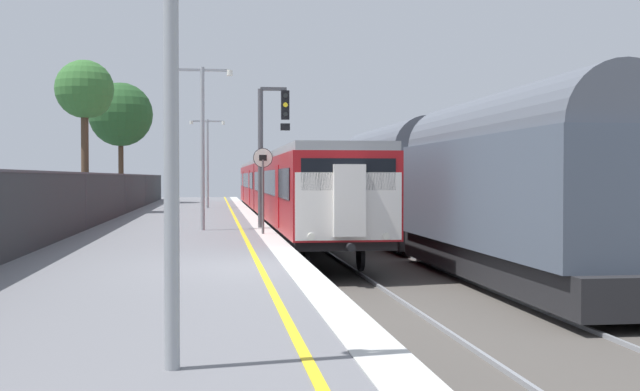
# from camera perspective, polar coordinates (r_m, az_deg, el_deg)

# --- Properties ---
(ground) EXTENTS (17.40, 110.00, 1.21)m
(ground) POSITION_cam_1_polar(r_m,az_deg,el_deg) (16.23, 6.41, -7.05)
(ground) COLOR slate
(commuter_train_at_platform) EXTENTS (2.83, 39.92, 3.81)m
(commuter_train_at_platform) POSITION_cam_1_polar(r_m,az_deg,el_deg) (39.59, -2.69, 0.61)
(commuter_train_at_platform) COLOR maroon
(commuter_train_at_platform) RESTS_ON ground
(freight_train_adjacent_track) EXTENTS (2.60, 26.25, 4.82)m
(freight_train_adjacent_track) POSITION_cam_1_polar(r_m,az_deg,el_deg) (27.03, 8.22, 1.06)
(freight_train_adjacent_track) COLOR #232326
(freight_train_adjacent_track) RESTS_ON ground
(signal_gantry) EXTENTS (1.10, 0.24, 4.84)m
(signal_gantry) POSITION_cam_1_polar(r_m,az_deg,el_deg) (27.69, -3.67, 3.96)
(signal_gantry) COLOR #47474C
(signal_gantry) RESTS_ON ground
(speed_limit_sign) EXTENTS (0.59, 0.08, 2.64)m
(speed_limit_sign) POSITION_cam_1_polar(r_m,az_deg,el_deg) (24.64, -4.07, 1.16)
(speed_limit_sign) COLOR #59595B
(speed_limit_sign) RESTS_ON ground
(platform_lamp_near) EXTENTS (2.00, 0.20, 5.65)m
(platform_lamp_near) POSITION_cam_1_polar(r_m,az_deg,el_deg) (7.55, -10.55, 13.38)
(platform_lamp_near) COLOR #93999E
(platform_lamp_near) RESTS_ON ground
(platform_lamp_mid) EXTENTS (2.00, 0.20, 5.37)m
(platform_lamp_mid) POSITION_cam_1_polar(r_m,az_deg,el_deg) (26.79, -8.34, 4.38)
(platform_lamp_mid) COLOR #93999E
(platform_lamp_mid) RESTS_ON ground
(platform_lamp_far) EXTENTS (2.00, 0.20, 5.03)m
(platform_lamp_far) POSITION_cam_1_polar(r_m,az_deg,el_deg) (46.15, -7.99, 2.86)
(platform_lamp_far) COLOR #93999E
(platform_lamp_far) RESTS_ON ground
(background_tree_left) EXTENTS (4.28, 4.28, 8.11)m
(background_tree_left) POSITION_cam_1_polar(r_m,az_deg,el_deg) (55.89, -14.02, 5.46)
(background_tree_left) COLOR #473323
(background_tree_left) RESTS_ON ground
(background_tree_centre) EXTENTS (2.83, 2.83, 7.45)m
(background_tree_centre) POSITION_cam_1_polar(r_m,az_deg,el_deg) (40.99, -16.26, 7.02)
(background_tree_centre) COLOR #473323
(background_tree_centre) RESTS_ON ground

